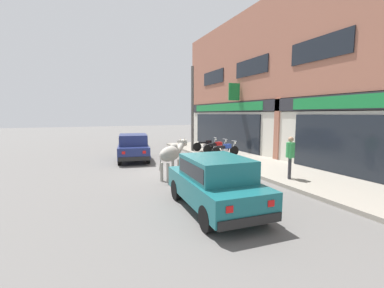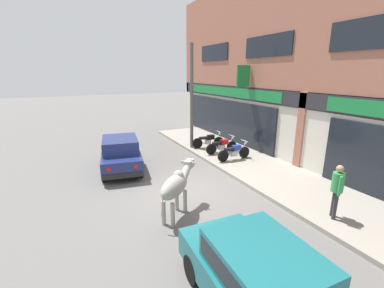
{
  "view_description": "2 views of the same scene",
  "coord_description": "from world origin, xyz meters",
  "px_view_note": "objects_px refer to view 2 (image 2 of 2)",
  "views": [
    {
      "loc": [
        10.82,
        -4.22,
        2.59
      ],
      "look_at": [
        -1.33,
        1.0,
        1.02
      ],
      "focal_mm": 24.0,
      "sensor_mm": 36.0,
      "label": 1
    },
    {
      "loc": [
        7.6,
        -3.64,
        4.18
      ],
      "look_at": [
        -1.7,
        1.0,
        1.28
      ],
      "focal_mm": 24.0,
      "sensor_mm": 36.0,
      "label": 2
    }
  ],
  "objects_px": {
    "cow": "(176,185)",
    "utility_pole": "(192,98)",
    "pedestrian": "(337,186)",
    "car_1": "(121,152)",
    "motorcycle_0": "(208,141)",
    "motorcycle_1": "(222,146)",
    "motorcycle_2": "(234,152)",
    "car_0": "(260,279)"
  },
  "relations": [
    {
      "from": "cow",
      "to": "utility_pole",
      "type": "distance_m",
      "value": 7.17
    },
    {
      "from": "car_1",
      "to": "motorcycle_2",
      "type": "xyz_separation_m",
      "value": [
        1.45,
        5.02,
        -0.29
      ]
    },
    {
      "from": "pedestrian",
      "to": "cow",
      "type": "bearing_deg",
      "value": -120.28
    },
    {
      "from": "pedestrian",
      "to": "utility_pole",
      "type": "distance_m",
      "value": 8.47
    },
    {
      "from": "motorcycle_2",
      "to": "car_0",
      "type": "bearing_deg",
      "value": -32.57
    },
    {
      "from": "motorcycle_0",
      "to": "utility_pole",
      "type": "height_order",
      "value": "utility_pole"
    },
    {
      "from": "motorcycle_0",
      "to": "motorcycle_2",
      "type": "height_order",
      "value": "same"
    },
    {
      "from": "car_1",
      "to": "motorcycle_1",
      "type": "bearing_deg",
      "value": 86.82
    },
    {
      "from": "car_1",
      "to": "motorcycle_1",
      "type": "relative_size",
      "value": 2.09
    },
    {
      "from": "cow",
      "to": "motorcycle_0",
      "type": "relative_size",
      "value": 0.97
    },
    {
      "from": "cow",
      "to": "car_1",
      "type": "distance_m",
      "value": 4.69
    },
    {
      "from": "car_1",
      "to": "motorcycle_1",
      "type": "xyz_separation_m",
      "value": [
        0.28,
        5.09,
        -0.29
      ]
    },
    {
      "from": "car_1",
      "to": "pedestrian",
      "type": "distance_m",
      "value": 8.32
    },
    {
      "from": "cow",
      "to": "motorcycle_1",
      "type": "height_order",
      "value": "cow"
    },
    {
      "from": "car_0",
      "to": "pedestrian",
      "type": "distance_m",
      "value": 4.21
    },
    {
      "from": "car_0",
      "to": "cow",
      "type": "bearing_deg",
      "value": 179.49
    },
    {
      "from": "utility_pole",
      "to": "pedestrian",
      "type": "bearing_deg",
      "value": 3.04
    },
    {
      "from": "motorcycle_1",
      "to": "utility_pole",
      "type": "height_order",
      "value": "utility_pole"
    },
    {
      "from": "cow",
      "to": "pedestrian",
      "type": "distance_m",
      "value": 4.55
    },
    {
      "from": "motorcycle_2",
      "to": "motorcycle_0",
      "type": "bearing_deg",
      "value": -178.86
    },
    {
      "from": "cow",
      "to": "car_1",
      "type": "height_order",
      "value": "cow"
    },
    {
      "from": "car_1",
      "to": "motorcycle_2",
      "type": "distance_m",
      "value": 5.24
    },
    {
      "from": "cow",
      "to": "motorcycle_2",
      "type": "height_order",
      "value": "cow"
    },
    {
      "from": "car_0",
      "to": "utility_pole",
      "type": "relative_size",
      "value": 0.67
    },
    {
      "from": "car_1",
      "to": "motorcycle_0",
      "type": "relative_size",
      "value": 2.11
    },
    {
      "from": "motorcycle_1",
      "to": "motorcycle_2",
      "type": "distance_m",
      "value": 1.17
    },
    {
      "from": "cow",
      "to": "motorcycle_0",
      "type": "distance_m",
      "value": 7.05
    },
    {
      "from": "pedestrian",
      "to": "motorcycle_2",
      "type": "bearing_deg",
      "value": 175.46
    },
    {
      "from": "car_0",
      "to": "motorcycle_0",
      "type": "height_order",
      "value": "car_0"
    },
    {
      "from": "cow",
      "to": "car_1",
      "type": "xyz_separation_m",
      "value": [
        -4.64,
        -0.66,
        -0.19
      ]
    },
    {
      "from": "cow",
      "to": "pedestrian",
      "type": "bearing_deg",
      "value": 59.72
    },
    {
      "from": "cow",
      "to": "car_1",
      "type": "bearing_deg",
      "value": -171.88
    },
    {
      "from": "car_0",
      "to": "motorcycle_0",
      "type": "distance_m",
      "value": 10.23
    },
    {
      "from": "motorcycle_1",
      "to": "motorcycle_2",
      "type": "bearing_deg",
      "value": -3.23
    },
    {
      "from": "car_0",
      "to": "motorcycle_2",
      "type": "xyz_separation_m",
      "value": [
        -6.88,
        4.39,
        -0.29
      ]
    },
    {
      "from": "cow",
      "to": "car_1",
      "type": "relative_size",
      "value": 0.46
    },
    {
      "from": "motorcycle_0",
      "to": "motorcycle_1",
      "type": "xyz_separation_m",
      "value": [
        1.21,
        0.11,
        0.0
      ]
    },
    {
      "from": "pedestrian",
      "to": "utility_pole",
      "type": "relative_size",
      "value": 0.29
    },
    {
      "from": "cow",
      "to": "motorcycle_1",
      "type": "bearing_deg",
      "value": 134.54
    },
    {
      "from": "car_0",
      "to": "car_1",
      "type": "relative_size",
      "value": 0.97
    },
    {
      "from": "utility_pole",
      "to": "cow",
      "type": "bearing_deg",
      "value": -30.25
    },
    {
      "from": "cow",
      "to": "utility_pole",
      "type": "bearing_deg",
      "value": 149.75
    }
  ]
}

